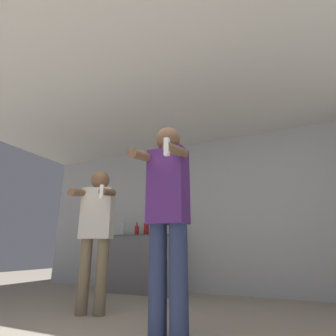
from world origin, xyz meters
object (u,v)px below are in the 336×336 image
object	(u,v)px
person_woman_foreground	(168,213)
person_man_side	(96,226)
bottle_green_wine	(172,228)
bottle_dark_rum	(146,228)
bottle_brown_liquor	(137,230)
bottle_amber_bourbon	(122,228)

from	to	relation	value
person_woman_foreground	person_man_side	world-z (taller)	person_woman_foreground
bottle_green_wine	bottle_dark_rum	bearing A→B (deg)	180.00
person_man_side	bottle_green_wine	bearing A→B (deg)	79.50
bottle_dark_rum	person_woman_foreground	xyz separation A→B (m)	(1.32, -2.02, -0.06)
person_woman_foreground	person_man_side	size ratio (longest dim) A/B	1.10
bottle_brown_liquor	person_man_side	xyz separation A→B (m)	(0.39, -1.56, -0.05)
bottle_brown_liquor	bottle_green_wine	size ratio (longest dim) A/B	0.89
bottle_amber_bourbon	bottle_green_wine	world-z (taller)	bottle_amber_bourbon
bottle_brown_liquor	person_man_side	distance (m)	1.61
bottle_green_wine	person_woman_foreground	size ratio (longest dim) A/B	0.16
bottle_dark_rum	bottle_brown_liquor	size ratio (longest dim) A/B	1.25
person_man_side	bottle_amber_bourbon	bearing A→B (deg)	113.87
bottle_brown_liquor	person_woman_foreground	distance (m)	2.52
bottle_brown_liquor	bottle_dark_rum	bearing A→B (deg)	0.00
bottle_brown_liquor	bottle_green_wine	bearing A→B (deg)	0.00
bottle_dark_rum	bottle_amber_bourbon	distance (m)	0.49
bottle_brown_liquor	bottle_green_wine	world-z (taller)	bottle_green_wine
bottle_amber_bourbon	person_man_side	size ratio (longest dim) A/B	0.20
bottle_amber_bourbon	person_man_side	bearing A→B (deg)	-66.13
bottle_amber_bourbon	person_man_side	xyz separation A→B (m)	(0.69, -1.56, -0.09)
person_woman_foreground	bottle_green_wine	bearing A→B (deg)	112.21
bottle_brown_liquor	bottle_amber_bourbon	xyz separation A→B (m)	(-0.30, 0.00, 0.04)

